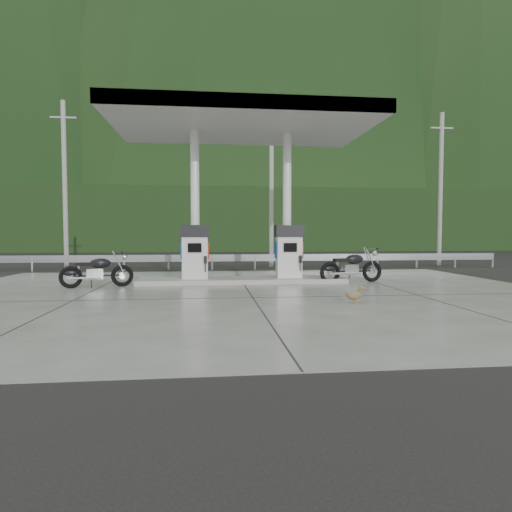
{
  "coord_description": "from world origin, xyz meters",
  "views": [
    {
      "loc": [
        -1.1,
        -11.97,
        1.68
      ],
      "look_at": [
        0.3,
        1.0,
        1.0
      ],
      "focal_mm": 30.0,
      "sensor_mm": 36.0,
      "label": 1
    }
  ],
  "objects": [
    {
      "name": "utility_pole_c",
      "position": [
        11.0,
        9.5,
        4.0
      ],
      "size": [
        0.22,
        0.22,
        8.0
      ],
      "primitive_type": "cylinder",
      "color": "#969791",
      "rests_on": "ground"
    },
    {
      "name": "canopy_column_right",
      "position": [
        1.6,
        2.9,
        2.67
      ],
      "size": [
        0.3,
        0.3,
        5.0
      ],
      "primitive_type": "cylinder",
      "color": "white",
      "rests_on": "pump_island"
    },
    {
      "name": "canopy_column_left",
      "position": [
        -1.6,
        2.9,
        2.67
      ],
      "size": [
        0.3,
        0.3,
        5.0
      ],
      "primitive_type": "cylinder",
      "color": "white",
      "rests_on": "pump_island"
    },
    {
      "name": "duck",
      "position": [
        2.33,
        -2.13,
        0.2
      ],
      "size": [
        0.52,
        0.28,
        0.36
      ],
      "primitive_type": null,
      "rotation": [
        0.0,
        0.0,
        0.31
      ],
      "color": "brown",
      "rests_on": "forecourt_apron"
    },
    {
      "name": "forecourt_apron",
      "position": [
        0.0,
        0.0,
        0.01
      ],
      "size": [
        18.0,
        14.0,
        0.02
      ],
      "primitive_type": "cube",
      "color": "slate",
      "rests_on": "ground"
    },
    {
      "name": "forested_hills",
      "position": [
        0.0,
        60.0,
        0.0
      ],
      "size": [
        100.0,
        40.0,
        140.0
      ],
      "primitive_type": null,
      "color": "black",
      "rests_on": "ground"
    },
    {
      "name": "utility_pole_a",
      "position": [
        -8.0,
        9.5,
        4.0
      ],
      "size": [
        0.22,
        0.22,
        8.0
      ],
      "primitive_type": "cylinder",
      "color": "#969791",
      "rests_on": "ground"
    },
    {
      "name": "ground",
      "position": [
        0.0,
        0.0,
        0.0
      ],
      "size": [
        160.0,
        160.0,
        0.0
      ],
      "primitive_type": "plane",
      "color": "black",
      "rests_on": "ground"
    },
    {
      "name": "canopy_roof",
      "position": [
        0.0,
        2.5,
        5.37
      ],
      "size": [
        8.5,
        5.0,
        0.4
      ],
      "primitive_type": "cube",
      "color": "silver",
      "rests_on": "canopy_column_left"
    },
    {
      "name": "pump_island",
      "position": [
        0.0,
        2.5,
        0.1
      ],
      "size": [
        7.0,
        1.4,
        0.15
      ],
      "primitive_type": "cube",
      "color": "gray",
      "rests_on": "forecourt_apron"
    },
    {
      "name": "tree_band",
      "position": [
        0.0,
        30.0,
        3.0
      ],
      "size": [
        80.0,
        6.0,
        6.0
      ],
      "primitive_type": "cube",
      "color": "black",
      "rests_on": "ground"
    },
    {
      "name": "gas_pump_left",
      "position": [
        -1.6,
        2.5,
        1.07
      ],
      "size": [
        0.95,
        0.55,
        1.8
      ],
      "primitive_type": null,
      "color": "silver",
      "rests_on": "pump_island"
    },
    {
      "name": "guardrail",
      "position": [
        0.0,
        8.0,
        0.71
      ],
      "size": [
        26.0,
        0.16,
        1.42
      ],
      "primitive_type": null,
      "color": "#9B9EA3",
      "rests_on": "ground"
    },
    {
      "name": "motorcycle_right",
      "position": [
        3.7,
        2.12,
        0.54
      ],
      "size": [
        2.26,
        1.07,
        1.03
      ],
      "primitive_type": null,
      "rotation": [
        0.0,
        0.0,
        0.18
      ],
      "color": "black",
      "rests_on": "forecourt_apron"
    },
    {
      "name": "motorcycle_left",
      "position": [
        -4.6,
        1.71,
        0.5
      ],
      "size": [
        2.13,
        1.08,
        0.97
      ],
      "primitive_type": null,
      "rotation": [
        0.0,
        0.0,
        0.22
      ],
      "color": "black",
      "rests_on": "forecourt_apron"
    },
    {
      "name": "road",
      "position": [
        0.0,
        11.5,
        0.0
      ],
      "size": [
        60.0,
        7.0,
        0.01
      ],
      "primitive_type": "cube",
      "color": "black",
      "rests_on": "ground"
    },
    {
      "name": "gas_pump_right",
      "position": [
        1.6,
        2.5,
        1.07
      ],
      "size": [
        0.95,
        0.55,
        1.8
      ],
      "primitive_type": null,
      "color": "silver",
      "rests_on": "pump_island"
    },
    {
      "name": "utility_pole_b",
      "position": [
        2.0,
        9.5,
        4.0
      ],
      "size": [
        0.22,
        0.22,
        8.0
      ],
      "primitive_type": "cylinder",
      "color": "#969791",
      "rests_on": "ground"
    }
  ]
}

